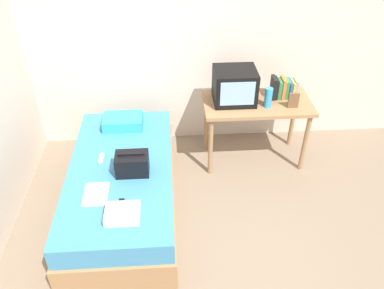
# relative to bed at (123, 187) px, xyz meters

# --- Properties ---
(ground_plane) EXTENTS (8.00, 8.00, 0.00)m
(ground_plane) POSITION_rel_bed_xyz_m (0.88, -0.74, -0.26)
(ground_plane) COLOR #84705B
(wall_back) EXTENTS (5.20, 0.10, 2.60)m
(wall_back) POSITION_rel_bed_xyz_m (0.88, 1.26, 1.04)
(wall_back) COLOR beige
(wall_back) RESTS_ON ground
(bed) EXTENTS (1.00, 2.00, 0.53)m
(bed) POSITION_rel_bed_xyz_m (0.00, 0.00, 0.00)
(bed) COLOR #9E754C
(bed) RESTS_ON ground
(desk) EXTENTS (1.16, 0.60, 0.76)m
(desk) POSITION_rel_bed_xyz_m (1.43, 0.71, 0.40)
(desk) COLOR #9E754C
(desk) RESTS_ON ground
(tv) EXTENTS (0.44, 0.39, 0.36)m
(tv) POSITION_rel_bed_xyz_m (1.18, 0.75, 0.68)
(tv) COLOR black
(tv) RESTS_ON desk
(water_bottle) EXTENTS (0.08, 0.08, 0.21)m
(water_bottle) POSITION_rel_bed_xyz_m (1.52, 0.61, 0.61)
(water_bottle) COLOR #3399DB
(water_bottle) RESTS_ON desk
(book_row) EXTENTS (0.27, 0.17, 0.24)m
(book_row) POSITION_rel_bed_xyz_m (1.73, 0.80, 0.61)
(book_row) COLOR black
(book_row) RESTS_ON desk
(picture_frame) EXTENTS (0.11, 0.02, 0.17)m
(picture_frame) POSITION_rel_bed_xyz_m (1.78, 0.57, 0.59)
(picture_frame) COLOR brown
(picture_frame) RESTS_ON desk
(pillow) EXTENTS (0.42, 0.28, 0.12)m
(pillow) POSITION_rel_bed_xyz_m (-0.02, 0.69, 0.33)
(pillow) COLOR #33A8B7
(pillow) RESTS_ON bed
(handbag) EXTENTS (0.30, 0.20, 0.22)m
(handbag) POSITION_rel_bed_xyz_m (0.13, -0.09, 0.37)
(handbag) COLOR black
(handbag) RESTS_ON bed
(magazine) EXTENTS (0.21, 0.29, 0.01)m
(magazine) POSITION_rel_bed_xyz_m (-0.18, -0.37, 0.27)
(magazine) COLOR white
(magazine) RESTS_ON bed
(remote_dark) EXTENTS (0.04, 0.16, 0.02)m
(remote_dark) POSITION_rel_bed_xyz_m (0.05, -0.53, 0.28)
(remote_dark) COLOR black
(remote_dark) RESTS_ON bed
(remote_silver) EXTENTS (0.04, 0.14, 0.02)m
(remote_silver) POSITION_rel_bed_xyz_m (-0.19, 0.12, 0.28)
(remote_silver) COLOR #B7B7BC
(remote_silver) RESTS_ON bed
(folded_towel) EXTENTS (0.28, 0.22, 0.08)m
(folded_towel) POSITION_rel_bed_xyz_m (0.08, -0.65, 0.31)
(folded_towel) COLOR white
(folded_towel) RESTS_ON bed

